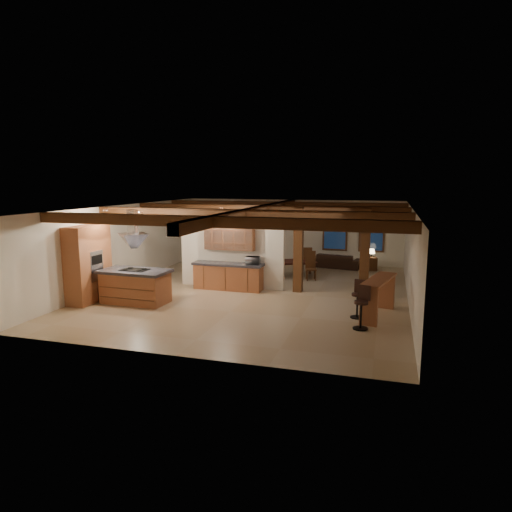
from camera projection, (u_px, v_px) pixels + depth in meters
The scene contains 22 objects.
ground at pixel (255, 292), 15.61m from camera, with size 12.00×12.00×0.00m, color tan.
room_walls at pixel (255, 240), 15.32m from camera, with size 12.00×12.00×12.00m.
ceiling_beams at pixel (255, 211), 15.16m from camera, with size 10.00×12.00×0.28m.
timber_posts at pixel (331, 242), 15.10m from camera, with size 2.50×0.30×2.90m.
partition_wall at pixel (232, 257), 16.18m from camera, with size 3.80×0.18×2.20m, color silver.
pantry_cabinet at pixel (88, 264), 14.25m from camera, with size 0.67×1.60×2.40m.
back_counter at pixel (228, 276), 15.92m from camera, with size 2.50×0.66×0.94m.
upper_display_cabinet at pixel (230, 236), 15.88m from camera, with size 1.80×0.36×0.95m.
range_hood at pixel (134, 246), 13.98m from camera, with size 1.10×1.10×1.40m.
back_windows at pixel (353, 232), 20.20m from camera, with size 2.70×0.07×1.70m.
framed_art at pixel (260, 225), 21.37m from camera, with size 0.65×0.05×0.85m.
recessed_cans at pixel (158, 210), 14.01m from camera, with size 3.16×2.46×0.03m.
kitchen_island at pixel (135, 286), 14.18m from camera, with size 2.17×1.21×1.06m.
dining_table at pixel (292, 269), 18.04m from camera, with size 1.79×1.00×0.63m, color #39160E.
sofa at pixel (336, 261), 19.93m from camera, with size 2.07×0.81×0.61m, color black.
microwave at pixel (253, 260), 15.57m from camera, with size 0.48×0.32×0.26m, color #B2B2B7.
bar_counter at pixel (379, 291), 12.69m from camera, with size 0.98×2.14×1.09m.
side_table at pixel (371, 264), 19.36m from camera, with size 0.45×0.45×0.56m, color #412210.
table_lamp at pixel (371, 251), 19.27m from camera, with size 0.30×0.30×0.35m.
bar_stool_a at pixel (362, 307), 11.66m from camera, with size 0.42×0.43×1.13m.
bar_stool_b at pixel (358, 299), 12.63m from camera, with size 0.39×0.40×1.06m.
dining_chairs at pixel (292, 263), 18.00m from camera, with size 2.11×2.11×1.10m.
Camera 1 is at (4.31, -14.57, 3.79)m, focal length 32.00 mm.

